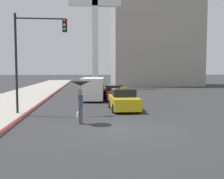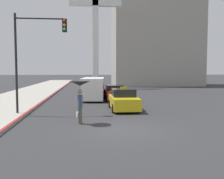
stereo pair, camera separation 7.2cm
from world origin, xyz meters
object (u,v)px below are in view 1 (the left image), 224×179
at_px(ambulance_van, 93,88).
at_px(pedestrian_with_umbrella, 80,88).
at_px(sedan_red, 114,93).
at_px(traffic_light, 35,46).
at_px(monument_cross, 95,22).
at_px(taxi, 124,100).

distance_m(ambulance_van, pedestrian_with_umbrella, 11.58).
distance_m(sedan_red, ambulance_van, 2.11).
distance_m(traffic_light, monument_cross, 24.92).
bearing_deg(traffic_light, monument_cross, 79.15).
bearing_deg(ambulance_van, monument_cross, -87.75).
distance_m(sedan_red, traffic_light, 10.86).
relative_size(ambulance_van, traffic_light, 0.94).
bearing_deg(monument_cross, traffic_light, -100.85).
bearing_deg(taxi, sedan_red, -90.49).
relative_size(ambulance_van, monument_cross, 0.33).
relative_size(pedestrian_with_umbrella, monument_cross, 0.13).
bearing_deg(sedan_red, traffic_light, 55.11).
bearing_deg(pedestrian_with_umbrella, taxi, -53.62).
height_order(taxi, sedan_red, taxi).
bearing_deg(traffic_light, pedestrian_with_umbrella, -46.66).
distance_m(taxi, sedan_red, 6.60).
height_order(ambulance_van, traffic_light, traffic_light).
relative_size(ambulance_van, pedestrian_with_umbrella, 2.60).
xyz_separation_m(sedan_red, ambulance_van, (-2.04, 0.17, 0.52)).
height_order(ambulance_van, pedestrian_with_umbrella, pedestrian_with_umbrella).
distance_m(pedestrian_with_umbrella, monument_cross, 28.07).
bearing_deg(traffic_light, sedan_red, 55.11).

